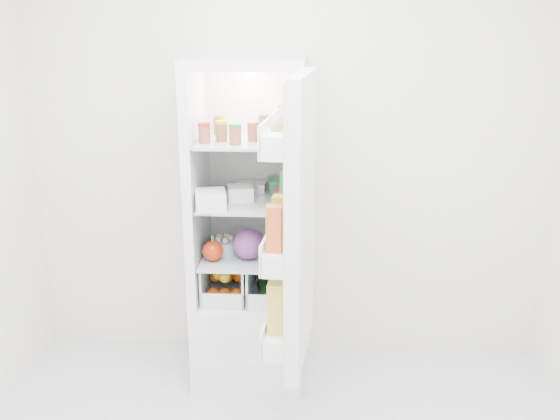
# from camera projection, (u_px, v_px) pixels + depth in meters

# --- Properties ---
(room_walls) EXTENTS (3.02, 3.02, 2.61)m
(room_walls) POSITION_uv_depth(u_px,v_px,m) (267.00, 145.00, 2.05)
(room_walls) COLOR silver
(room_walls) RESTS_ON ground
(refrigerator) EXTENTS (0.60, 0.60, 1.80)m
(refrigerator) POSITION_uv_depth(u_px,v_px,m) (250.00, 262.00, 3.52)
(refrigerator) COLOR silver
(refrigerator) RESTS_ON ground
(shelf_low) EXTENTS (0.49, 0.53, 0.01)m
(shelf_low) POSITION_uv_depth(u_px,v_px,m) (249.00, 254.00, 3.44)
(shelf_low) COLOR #A6BEC3
(shelf_low) RESTS_ON refrigerator
(shelf_mid) EXTENTS (0.49, 0.53, 0.02)m
(shelf_mid) POSITION_uv_depth(u_px,v_px,m) (248.00, 200.00, 3.35)
(shelf_mid) COLOR #A6BEC3
(shelf_mid) RESTS_ON refrigerator
(shelf_top) EXTENTS (0.49, 0.53, 0.02)m
(shelf_top) POSITION_uv_depth(u_px,v_px,m) (247.00, 140.00, 3.25)
(shelf_top) COLOR #A6BEC3
(shelf_top) RESTS_ON refrigerator
(crisper_left) EXTENTS (0.23, 0.46, 0.22)m
(crisper_left) POSITION_uv_depth(u_px,v_px,m) (227.00, 275.00, 3.49)
(crisper_left) COLOR silver
(crisper_left) RESTS_ON refrigerator
(crisper_right) EXTENTS (0.23, 0.46, 0.22)m
(crisper_right) POSITION_uv_depth(u_px,v_px,m) (271.00, 276.00, 3.47)
(crisper_right) COLOR silver
(crisper_right) RESTS_ON refrigerator
(condiment_jars) EXTENTS (0.46, 0.34, 0.08)m
(condiment_jars) POSITION_uv_depth(u_px,v_px,m) (244.00, 132.00, 3.18)
(condiment_jars) COLOR #B21919
(condiment_jars) RESTS_ON shelf_top
(squeeze_bottle) EXTENTS (0.07, 0.07, 0.17)m
(squeeze_bottle) POSITION_uv_depth(u_px,v_px,m) (280.00, 120.00, 3.26)
(squeeze_bottle) COLOR white
(squeeze_bottle) RESTS_ON shelf_top
(tub_white) EXTENTS (0.18, 0.18, 0.10)m
(tub_white) POSITION_uv_depth(u_px,v_px,m) (210.00, 200.00, 3.16)
(tub_white) COLOR white
(tub_white) RESTS_ON shelf_mid
(tub_cream) EXTENTS (0.16, 0.16, 0.08)m
(tub_cream) POSITION_uv_depth(u_px,v_px,m) (240.00, 193.00, 3.32)
(tub_cream) COLOR white
(tub_cream) RESTS_ON shelf_mid
(tin_red) EXTENTS (0.13, 0.13, 0.07)m
(tin_red) POSITION_uv_depth(u_px,v_px,m) (284.00, 196.00, 3.29)
(tin_red) COLOR red
(tin_red) RESTS_ON shelf_mid
(foil_tray) EXTENTS (0.17, 0.13, 0.04)m
(foil_tray) POSITION_uv_depth(u_px,v_px,m) (250.00, 186.00, 3.52)
(foil_tray) COLOR silver
(foil_tray) RESTS_ON shelf_mid
(tub_green) EXTENTS (0.11, 0.15, 0.08)m
(tub_green) POSITION_uv_depth(u_px,v_px,m) (277.00, 186.00, 3.47)
(tub_green) COLOR #3E8A58
(tub_green) RESTS_ON shelf_mid
(red_cabbage) EXTENTS (0.17, 0.17, 0.17)m
(red_cabbage) POSITION_uv_depth(u_px,v_px,m) (248.00, 244.00, 3.34)
(red_cabbage) COLOR #4F1B48
(red_cabbage) RESTS_ON shelf_low
(bell_pepper) EXTENTS (0.11, 0.11, 0.11)m
(bell_pepper) POSITION_uv_depth(u_px,v_px,m) (213.00, 251.00, 3.32)
(bell_pepper) COLOR red
(bell_pepper) RESTS_ON shelf_low
(mushroom_bowl) EXTENTS (0.16, 0.16, 0.07)m
(mushroom_bowl) POSITION_uv_depth(u_px,v_px,m) (224.00, 247.00, 3.43)
(mushroom_bowl) COLOR #99BCE5
(mushroom_bowl) RESTS_ON shelf_low
(salad_bag) EXTENTS (0.11, 0.11, 0.11)m
(salad_bag) POSITION_uv_depth(u_px,v_px,m) (280.00, 259.00, 3.22)
(salad_bag) COLOR #A4BE8E
(salad_bag) RESTS_ON shelf_low
(citrus_pile) EXTENTS (0.20, 0.31, 0.16)m
(citrus_pile) POSITION_uv_depth(u_px,v_px,m) (226.00, 281.00, 3.46)
(citrus_pile) COLOR #DA4F0B
(citrus_pile) RESTS_ON refrigerator
(veg_pile) EXTENTS (0.16, 0.30, 0.10)m
(veg_pile) POSITION_uv_depth(u_px,v_px,m) (272.00, 284.00, 3.49)
(veg_pile) COLOR #1C4617
(veg_pile) RESTS_ON refrigerator
(fridge_door) EXTENTS (0.22, 0.60, 1.30)m
(fridge_door) POSITION_uv_depth(u_px,v_px,m) (295.00, 229.00, 2.78)
(fridge_door) COLOR silver
(fridge_door) RESTS_ON refrigerator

